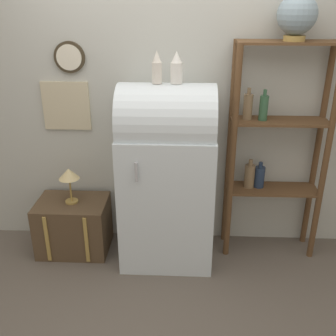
{
  "coord_description": "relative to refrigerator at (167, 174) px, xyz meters",
  "views": [
    {
      "loc": [
        0.15,
        -2.66,
        2.12
      ],
      "look_at": [
        0.01,
        0.24,
        0.84
      ],
      "focal_mm": 42.0,
      "sensor_mm": 36.0,
      "label": 1
    }
  ],
  "objects": [
    {
      "name": "vase_center",
      "position": [
        0.07,
        0.0,
        0.85
      ],
      "size": [
        0.09,
        0.09,
        0.23
      ],
      "color": "white",
      "rests_on": "refrigerator"
    },
    {
      "name": "suitcase_trunk",
      "position": [
        -0.83,
        0.05,
        -0.55
      ],
      "size": [
        0.61,
        0.45,
        0.48
      ],
      "color": "brown",
      "rests_on": "ground_plane"
    },
    {
      "name": "wall_back",
      "position": [
        -0.01,
        0.33,
        0.57
      ],
      "size": [
        7.0,
        0.09,
        2.7
      ],
      "color": "#B7B7AD",
      "rests_on": "ground_plane"
    },
    {
      "name": "refrigerator",
      "position": [
        0.0,
        0.0,
        0.0
      ],
      "size": [
        0.75,
        0.64,
        1.52
      ],
      "color": "silver",
      "rests_on": "ground_plane"
    },
    {
      "name": "desk_lamp",
      "position": [
        -0.83,
        0.05,
        -0.06
      ],
      "size": [
        0.17,
        0.17,
        0.32
      ],
      "color": "#AD8942",
      "rests_on": "suitcase_trunk"
    },
    {
      "name": "ground_plane",
      "position": [
        0.0,
        -0.24,
        -0.78
      ],
      "size": [
        12.0,
        12.0,
        0.0
      ],
      "primitive_type": "plane",
      "color": "#60564C"
    },
    {
      "name": "shelf_unit",
      "position": [
        0.87,
        0.15,
        0.23
      ],
      "size": [
        0.79,
        0.28,
        1.81
      ],
      "color": "brown",
      "rests_on": "ground_plane"
    },
    {
      "name": "vase_left",
      "position": [
        -0.07,
        -0.01,
        0.85
      ],
      "size": [
        0.07,
        0.07,
        0.24
      ],
      "color": "silver",
      "rests_on": "refrigerator"
    },
    {
      "name": "globe",
      "position": [
        0.92,
        0.13,
        1.2
      ],
      "size": [
        0.29,
        0.29,
        0.33
      ],
      "color": "#AD8942",
      "rests_on": "shelf_unit"
    }
  ]
}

